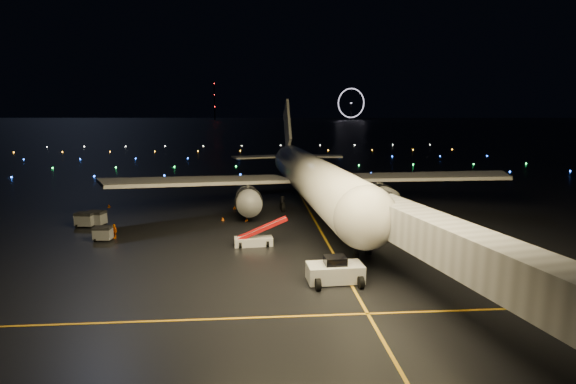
# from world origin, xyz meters

# --- Properties ---
(ground) EXTENTS (2000.00, 2000.00, 0.00)m
(ground) POSITION_xyz_m (0.00, 300.00, 0.00)
(ground) COLOR black
(ground) RESTS_ON ground
(lane_centre) EXTENTS (0.25, 80.00, 0.02)m
(lane_centre) POSITION_xyz_m (12.00, 15.00, 0.01)
(lane_centre) COLOR gold
(lane_centre) RESTS_ON ground
(lane_cross) EXTENTS (60.00, 0.25, 0.02)m
(lane_cross) POSITION_xyz_m (-5.00, -10.00, 0.01)
(lane_cross) COLOR gold
(lane_cross) RESTS_ON ground
(airliner) EXTENTS (61.79, 59.04, 16.61)m
(airliner) POSITION_xyz_m (12.13, 26.23, 8.31)
(airliner) COLOR silver
(airliner) RESTS_ON ground
(pushback_tug) EXTENTS (4.82, 2.70, 2.24)m
(pushback_tug) POSITION_xyz_m (10.75, -3.71, 1.12)
(pushback_tug) COLOR silver
(pushback_tug) RESTS_ON ground
(belt_loader) EXTENTS (6.12, 2.10, 2.91)m
(belt_loader) POSITION_xyz_m (3.86, 7.38, 1.46)
(belt_loader) COLOR silver
(belt_loader) RESTS_ON ground
(crew_c) EXTENTS (0.95, 1.01, 1.67)m
(crew_c) POSITION_xyz_m (-11.99, 11.46, 0.84)
(crew_c) COLOR #FF7302
(crew_c) RESTS_ON ground
(safety_cone_0) EXTENTS (0.51, 0.51, 0.50)m
(safety_cone_0) POSITION_xyz_m (2.97, 18.50, 0.25)
(safety_cone_0) COLOR #E75807
(safety_cone_0) RESTS_ON ground
(safety_cone_1) EXTENTS (0.60, 0.60, 0.53)m
(safety_cone_1) POSITION_xyz_m (1.07, 26.02, 0.26)
(safety_cone_1) COLOR #E75807
(safety_cone_1) RESTS_ON ground
(safety_cone_2) EXTENTS (0.55, 0.55, 0.49)m
(safety_cone_2) POSITION_xyz_m (-0.19, 19.01, 0.24)
(safety_cone_2) COLOR #E75807
(safety_cone_2) RESTS_ON ground
(safety_cone_3) EXTENTS (0.57, 0.57, 0.56)m
(safety_cone_3) POSITION_xyz_m (-17.92, 28.70, 0.28)
(safety_cone_3) COLOR #E75807
(safety_cone_3) RESTS_ON ground
(ferris_wheel) EXTENTS (49.33, 16.80, 52.00)m
(ferris_wheel) POSITION_xyz_m (170.00, 720.00, 26.00)
(ferris_wheel) COLOR black
(ferris_wheel) RESTS_ON ground
(radio_mast) EXTENTS (1.80, 1.80, 64.00)m
(radio_mast) POSITION_xyz_m (-60.00, 740.00, 32.00)
(radio_mast) COLOR black
(radio_mast) RESTS_ON ground
(taxiway_lights) EXTENTS (164.00, 92.00, 0.36)m
(taxiway_lights) POSITION_xyz_m (0.00, 106.00, 0.18)
(taxiway_lights) COLOR black
(taxiway_lights) RESTS_ON ground
(baggage_cart_0) EXTENTS (1.96, 1.42, 1.61)m
(baggage_cart_0) POSITION_xyz_m (-12.99, 10.53, 0.81)
(baggage_cart_0) COLOR gray
(baggage_cart_0) RESTS_ON ground
(baggage_cart_1) EXTENTS (2.50, 2.08, 1.83)m
(baggage_cart_1) POSITION_xyz_m (-16.08, 17.72, 0.92)
(baggage_cart_1) COLOR gray
(baggage_cart_1) RESTS_ON ground
(baggage_cart_2) EXTENTS (2.36, 1.81, 1.83)m
(baggage_cart_2) POSITION_xyz_m (-17.20, 16.99, 0.92)
(baggage_cart_2) COLOR gray
(baggage_cart_2) RESTS_ON ground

